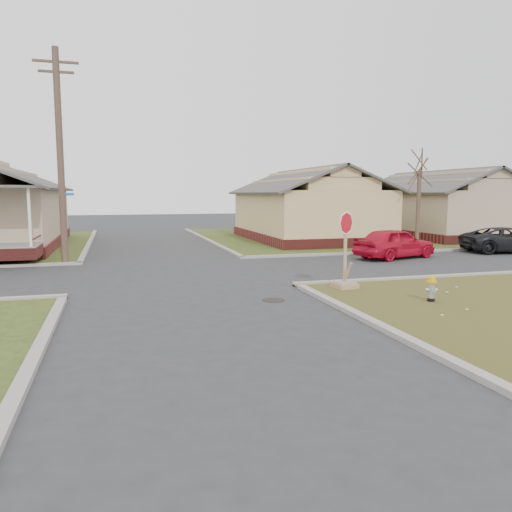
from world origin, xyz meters
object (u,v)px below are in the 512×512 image
object	(u,v)px
fire_hydrant	(432,287)
dark_pickup	(509,240)
utility_pole	(60,154)
red_sedan	(395,243)
stop_sign	(345,271)

from	to	relation	value
fire_hydrant	dark_pickup	world-z (taller)	dark_pickup
utility_pole	dark_pickup	world-z (taller)	utility_pole
fire_hydrant	red_sedan	distance (m)	9.82
fire_hydrant	red_sedan	xyz separation A→B (m)	(4.23, 8.86, 0.26)
stop_sign	red_sedan	bearing A→B (deg)	40.34
dark_pickup	fire_hydrant	bearing A→B (deg)	140.84
utility_pole	red_sedan	world-z (taller)	utility_pole
stop_sign	dark_pickup	distance (m)	14.33
red_sedan	dark_pickup	size ratio (longest dim) A/B	0.90
utility_pole	fire_hydrant	distance (m)	15.75
red_sedan	dark_pickup	bearing A→B (deg)	-102.76
stop_sign	dark_pickup	bearing A→B (deg)	20.45
red_sedan	fire_hydrant	bearing A→B (deg)	137.95
stop_sign	red_sedan	distance (m)	8.53
utility_pole	red_sedan	distance (m)	15.41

